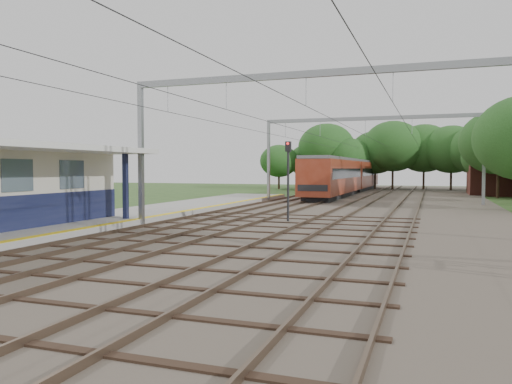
% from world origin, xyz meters
% --- Properties ---
extents(ballast_bed, '(18.00, 90.00, 0.10)m').
position_xyz_m(ballast_bed, '(4.00, 30.00, 0.05)').
color(ballast_bed, '#473D33').
rests_on(ballast_bed, ground).
extents(platform, '(5.00, 52.00, 0.35)m').
position_xyz_m(platform, '(-7.50, 14.00, 0.17)').
color(platform, gray).
rests_on(platform, ground).
extents(yellow_stripe, '(0.45, 52.00, 0.01)m').
position_xyz_m(yellow_stripe, '(-5.25, 14.00, 0.35)').
color(yellow_stripe, yellow).
rests_on(yellow_stripe, platform).
extents(rail_tracks, '(11.80, 88.00, 0.15)m').
position_xyz_m(rail_tracks, '(1.50, 30.00, 0.18)').
color(rail_tracks, brown).
rests_on(rail_tracks, ballast_bed).
extents(catenary_system, '(17.22, 88.00, 7.00)m').
position_xyz_m(catenary_system, '(3.39, 25.28, 5.51)').
color(catenary_system, gray).
rests_on(catenary_system, ground).
extents(tree_band, '(31.72, 30.88, 8.82)m').
position_xyz_m(tree_band, '(3.84, 57.12, 4.92)').
color(tree_band, '#382619').
rests_on(tree_band, ground).
extents(house_far, '(8.00, 6.12, 8.66)m').
position_xyz_m(house_far, '(16.00, 52.00, 3.23)').
color(house_far, brown).
rests_on(house_far, ground).
extents(train, '(2.87, 35.74, 3.77)m').
position_xyz_m(train, '(-0.50, 50.22, 2.11)').
color(train, black).
rests_on(train, ballast_bed).
extents(signal_post, '(0.30, 0.26, 4.21)m').
position_xyz_m(signal_post, '(1.35, 18.76, 2.62)').
color(signal_post, black).
rests_on(signal_post, ground).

